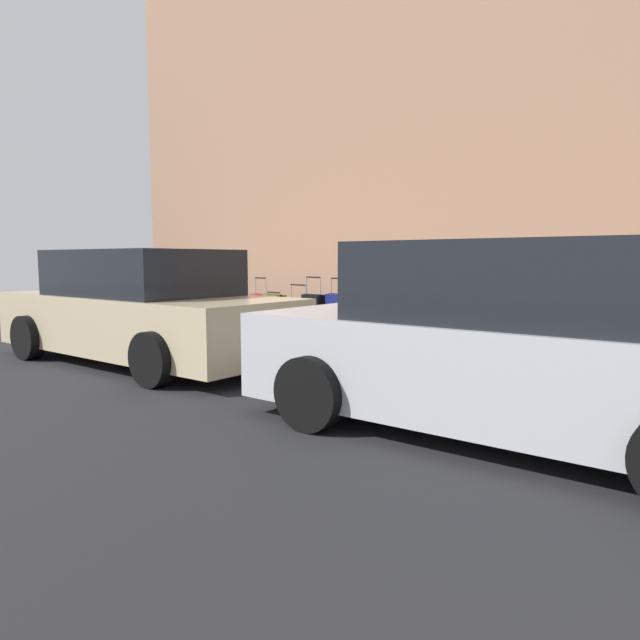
% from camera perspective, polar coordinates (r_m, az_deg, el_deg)
% --- Properties ---
extents(ground_plane, '(40.00, 40.00, 0.00)m').
position_cam_1_polar(ground_plane, '(9.49, -8.01, -2.69)').
color(ground_plane, black).
extents(sidewalk_curb, '(18.00, 5.00, 0.14)m').
position_cam_1_polar(sidewalk_curb, '(11.30, 1.40, -0.86)').
color(sidewalk_curb, '#9E9B93').
rests_on(sidewalk_curb, ground_plane).
extents(building_facade_sidewalk_side, '(24.00, 3.00, 10.92)m').
position_cam_1_polar(building_facade_sidewalk_side, '(16.38, 14.22, 20.14)').
color(building_facade_sidewalk_side, '#936B51').
rests_on(building_facade_sidewalk_side, ground_plane).
extents(suitcase_black_0, '(0.45, 0.24, 0.88)m').
position_cam_1_polar(suitcase_black_0, '(7.63, 18.90, -1.59)').
color(suitcase_black_0, black).
rests_on(suitcase_black_0, sidewalk_curb).
extents(suitcase_teal_1, '(0.37, 0.25, 0.79)m').
position_cam_1_polar(suitcase_teal_1, '(7.78, 15.69, -1.60)').
color(suitcase_teal_1, '#0F606B').
rests_on(suitcase_teal_1, sidewalk_curb).
extents(suitcase_olive_2, '(0.39, 0.23, 0.76)m').
position_cam_1_polar(suitcase_olive_2, '(8.01, 13.08, -1.56)').
color(suitcase_olive_2, '#59601E').
rests_on(suitcase_olive_2, sidewalk_curb).
extents(suitcase_red_3, '(0.47, 0.24, 0.56)m').
position_cam_1_polar(suitcase_red_3, '(8.24, 10.17, -1.29)').
color(suitcase_red_3, red).
rests_on(suitcase_red_3, sidewalk_curb).
extents(suitcase_maroon_4, '(0.42, 0.27, 1.03)m').
position_cam_1_polar(suitcase_maroon_4, '(8.45, 7.16, -0.39)').
color(suitcase_maroon_4, maroon).
rests_on(suitcase_maroon_4, sidewalk_curb).
extents(suitcase_silver_5, '(0.49, 0.27, 0.98)m').
position_cam_1_polar(suitcase_silver_5, '(8.75, 4.43, 0.10)').
color(suitcase_silver_5, '#9EA0A8').
rests_on(suitcase_silver_5, sidewalk_curb).
extents(suitcase_navy_6, '(0.44, 0.25, 1.02)m').
position_cam_1_polar(suitcase_navy_6, '(9.11, 2.02, 0.27)').
color(suitcase_navy_6, navy).
rests_on(suitcase_navy_6, sidewalk_curb).
extents(suitcase_black_7, '(0.38, 0.21, 1.03)m').
position_cam_1_polar(suitcase_black_7, '(9.31, -0.68, 0.35)').
color(suitcase_black_7, black).
rests_on(suitcase_black_7, sidewalk_curb).
extents(suitcase_teal_8, '(0.44, 0.22, 0.89)m').
position_cam_1_polar(suitcase_teal_8, '(9.73, -2.18, 0.27)').
color(suitcase_teal_8, '#0F606B').
rests_on(suitcase_teal_8, sidewalk_curb).
extents(suitcase_olive_9, '(0.39, 0.28, 0.75)m').
position_cam_1_polar(suitcase_olive_9, '(9.95, -4.65, 0.57)').
color(suitcase_olive_9, '#59601E').
rests_on(suitcase_olive_9, sidewalk_curb).
extents(suitcase_red_10, '(0.37, 0.27, 0.99)m').
position_cam_1_polar(suitcase_red_10, '(10.32, -5.94, 0.73)').
color(suitcase_red_10, red).
rests_on(suitcase_red_10, sidewalk_curb).
extents(fire_hydrant, '(0.39, 0.21, 0.72)m').
position_cam_1_polar(fire_hydrant, '(10.94, -9.41, 1.17)').
color(fire_hydrant, '#99999E').
rests_on(fire_hydrant, sidewalk_curb).
extents(bollard_post, '(0.16, 0.16, 0.94)m').
position_cam_1_polar(bollard_post, '(11.20, -11.57, 1.73)').
color(bollard_post, brown).
rests_on(bollard_post, sidewalk_curb).
extents(parking_meter, '(0.12, 0.09, 1.27)m').
position_cam_1_polar(parking_meter, '(7.60, 26.42, 1.89)').
color(parking_meter, slate).
rests_on(parking_meter, sidewalk_curb).
extents(parked_car_silver_0, '(4.43, 2.18, 1.58)m').
position_cam_1_polar(parked_car_silver_0, '(4.89, 18.48, -2.42)').
color(parked_car_silver_0, '#B2B5BA').
rests_on(parked_car_silver_0, ground_plane).
extents(parked_car_beige_1, '(4.81, 2.19, 1.57)m').
position_cam_1_polar(parked_car_beige_1, '(8.35, -17.32, 1.01)').
color(parked_car_beige_1, tan).
rests_on(parked_car_beige_1, ground_plane).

